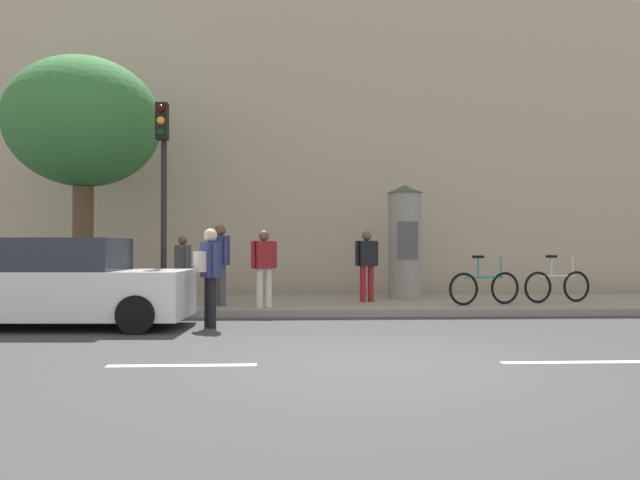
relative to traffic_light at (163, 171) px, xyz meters
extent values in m
plane|color=#38383A|center=(3.73, -5.24, -2.99)|extent=(80.00, 80.00, 0.00)
cube|color=gray|center=(3.73, 1.76, -2.91)|extent=(36.00, 4.00, 0.15)
cube|color=silver|center=(1.33, -5.24, -2.99)|extent=(1.80, 0.16, 0.01)
cube|color=silver|center=(6.13, -5.24, -2.99)|extent=(1.80, 0.16, 0.01)
cube|color=#B7A893|center=(3.73, 6.76, 1.22)|extent=(36.00, 5.00, 8.42)
cylinder|color=black|center=(0.00, 0.11, -1.11)|extent=(0.12, 0.12, 3.46)
cube|color=black|center=(0.00, -0.07, 1.00)|extent=(0.24, 0.24, 0.75)
sphere|color=#390605|center=(0.00, -0.20, 1.23)|extent=(0.16, 0.16, 0.16)
sphere|color=#F2A519|center=(0.00, -0.20, 0.99)|extent=(0.16, 0.16, 0.16)
sphere|color=#07330F|center=(0.00, -0.20, 0.75)|extent=(0.16, 0.16, 0.16)
cylinder|color=gray|center=(5.45, 2.52, -1.53)|extent=(0.82, 0.82, 2.62)
cone|color=#334C33|center=(5.45, 2.52, -0.12)|extent=(0.90, 0.90, 0.20)
cube|color=#4C4C51|center=(5.45, 2.10, -1.40)|extent=(0.49, 0.02, 0.90)
cylinder|color=brown|center=(-2.17, 1.70, -1.50)|extent=(0.46, 0.46, 2.67)
ellipsoid|color=#337238|center=(-2.17, 1.70, 1.32)|extent=(3.50, 3.50, 2.97)
cylinder|color=black|center=(1.24, -1.79, -2.55)|extent=(0.14, 0.14, 0.89)
cylinder|color=black|center=(1.15, -1.61, -2.55)|extent=(0.14, 0.14, 0.89)
cube|color=navy|center=(1.20, -1.70, -1.79)|extent=(0.40, 0.48, 0.63)
cylinder|color=navy|center=(1.31, -1.93, -1.79)|extent=(0.09, 0.09, 0.60)
cylinder|color=navy|center=(1.08, -1.47, -1.79)|extent=(0.09, 0.09, 0.60)
sphere|color=beige|center=(1.20, -1.70, -1.35)|extent=(0.24, 0.24, 0.24)
cube|color=silver|center=(1.04, -1.78, -1.82)|extent=(0.27, 0.32, 0.36)
cylinder|color=silver|center=(2.15, 0.35, -2.43)|extent=(0.14, 0.14, 0.82)
cylinder|color=silver|center=(1.96, 0.25, -2.43)|extent=(0.14, 0.14, 0.82)
cube|color=maroon|center=(2.06, 0.30, -1.73)|extent=(0.48, 0.41, 0.58)
cylinder|color=maroon|center=(2.28, 0.42, -1.73)|extent=(0.09, 0.09, 0.55)
cylinder|color=maroon|center=(1.83, 0.18, -1.73)|extent=(0.09, 0.09, 0.55)
sphere|color=brown|center=(2.06, 0.30, -1.32)|extent=(0.22, 0.22, 0.22)
cube|color=navy|center=(1.97, 0.46, -1.75)|extent=(0.32, 0.27, 0.36)
cylinder|color=#4C4C51|center=(1.14, 0.70, -2.39)|extent=(0.14, 0.14, 0.89)
cylinder|color=#4C4C51|center=(1.03, 0.86, -2.39)|extent=(0.14, 0.14, 0.89)
cube|color=navy|center=(1.09, 0.78, -1.63)|extent=(0.43, 0.47, 0.63)
cylinder|color=navy|center=(1.23, 0.57, -1.63)|extent=(0.09, 0.09, 0.60)
cylinder|color=navy|center=(0.94, 0.98, -1.63)|extent=(0.09, 0.09, 0.60)
sphere|color=brown|center=(1.09, 0.78, -1.20)|extent=(0.24, 0.24, 0.24)
cylinder|color=black|center=(0.08, 1.62, -2.45)|extent=(0.14, 0.14, 0.77)
cylinder|color=black|center=(0.19, 1.45, -2.45)|extent=(0.14, 0.14, 0.77)
cube|color=#4C4C51|center=(0.14, 1.53, -1.79)|extent=(0.43, 0.48, 0.55)
cylinder|color=#4C4C51|center=(0.00, 1.75, -1.79)|extent=(0.09, 0.09, 0.52)
cylinder|color=#4C4C51|center=(0.28, 1.32, -1.79)|extent=(0.09, 0.09, 0.52)
sphere|color=brown|center=(0.14, 1.53, -1.41)|extent=(0.21, 0.21, 0.21)
cube|color=silver|center=(0.29, 1.63, -1.82)|extent=(0.29, 0.32, 0.36)
cylinder|color=maroon|center=(4.48, 1.60, -2.42)|extent=(0.14, 0.14, 0.83)
cylinder|color=maroon|center=(4.29, 1.53, -2.42)|extent=(0.14, 0.14, 0.83)
cube|color=black|center=(4.38, 1.57, -1.71)|extent=(0.47, 0.37, 0.59)
cylinder|color=black|center=(4.62, 1.66, -1.71)|extent=(0.09, 0.09, 0.56)
cylinder|color=black|center=(4.15, 1.48, -1.71)|extent=(0.09, 0.09, 0.56)
sphere|color=brown|center=(4.38, 1.57, -1.30)|extent=(0.23, 0.23, 0.23)
cube|color=navy|center=(4.32, 1.73, -1.74)|extent=(0.32, 0.25, 0.36)
torus|color=black|center=(6.39, 0.60, -2.48)|extent=(0.71, 0.25, 0.72)
torus|color=black|center=(7.40, 0.88, -2.48)|extent=(0.71, 0.25, 0.72)
cylinder|color=teal|center=(6.90, 0.74, -2.23)|extent=(0.92, 0.29, 0.04)
cylinder|color=teal|center=(6.75, 0.70, -2.03)|extent=(0.04, 0.04, 0.45)
cylinder|color=teal|center=(7.30, 0.85, -2.03)|extent=(0.04, 0.04, 0.50)
cube|color=black|center=(6.75, 0.70, -1.78)|extent=(0.26, 0.16, 0.06)
torus|color=black|center=(8.24, 1.08, -2.48)|extent=(0.71, 0.24, 0.72)
torus|color=black|center=(9.25, 1.34, -2.48)|extent=(0.71, 0.24, 0.72)
cylinder|color=silver|center=(8.74, 1.21, -2.23)|extent=(0.92, 0.28, 0.04)
cylinder|color=silver|center=(8.59, 1.17, -2.03)|extent=(0.04, 0.04, 0.45)
cylinder|color=silver|center=(9.15, 1.31, -2.03)|extent=(0.04, 0.04, 0.50)
cube|color=black|center=(8.59, 1.17, -1.78)|extent=(0.26, 0.16, 0.06)
cube|color=silver|center=(-1.41, -1.62, -2.39)|extent=(4.45, 1.90, 0.83)
cube|color=#262D38|center=(-1.63, -1.61, -1.69)|extent=(2.52, 1.65, 0.57)
cylinder|color=black|center=(-2.91, -0.75, -2.67)|extent=(0.65, 0.25, 0.64)
cylinder|color=black|center=(0.09, -2.49, -2.67)|extent=(0.65, 0.25, 0.64)
cylinder|color=black|center=(0.16, -0.87, -2.67)|extent=(0.65, 0.25, 0.64)
camera|label=1|loc=(2.67, -12.77, -1.55)|focal=34.76mm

